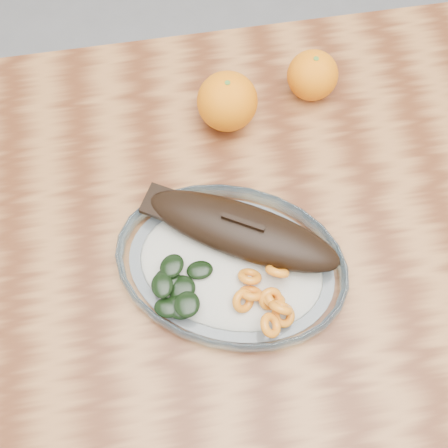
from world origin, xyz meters
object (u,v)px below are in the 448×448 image
object	(u,v)px
dining_table	(300,262)
orange_left	(227,101)
orange_right	(312,75)
plated_meal	(232,262)

from	to	relation	value
dining_table	orange_left	distance (m)	0.28
orange_left	orange_right	bearing A→B (deg)	12.95
orange_right	orange_left	bearing A→B (deg)	-167.05
plated_meal	orange_left	distance (m)	0.25
dining_table	orange_right	world-z (taller)	orange_right
dining_table	plated_meal	distance (m)	0.17
dining_table	plated_meal	xyz separation A→B (m)	(-0.12, -0.03, 0.12)
orange_left	orange_right	world-z (taller)	orange_left
orange_right	dining_table	bearing A→B (deg)	-102.81
plated_meal	orange_right	world-z (taller)	plated_meal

